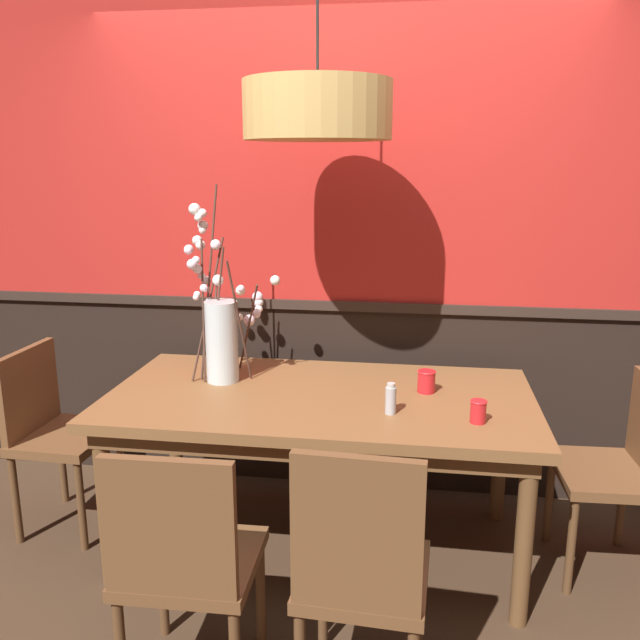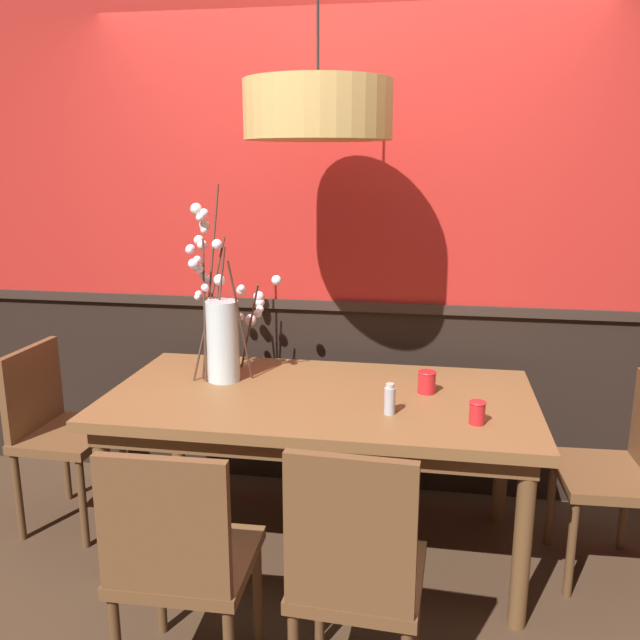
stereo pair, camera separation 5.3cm
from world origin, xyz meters
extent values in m
plane|color=#422D1E|center=(0.00, 0.00, 0.00)|extent=(24.00, 24.00, 0.00)
cube|color=black|center=(0.00, 0.71, 0.50)|extent=(5.16, 0.12, 1.01)
cube|color=#31241E|center=(0.00, 0.70, 1.03)|extent=(5.16, 0.14, 0.05)
cube|color=#B2231E|center=(0.00, 0.71, 1.89)|extent=(5.16, 0.12, 1.77)
cube|color=brown|center=(0.00, 0.00, 0.74)|extent=(1.88, 0.98, 0.05)
cube|color=brown|center=(0.00, 0.00, 0.68)|extent=(1.77, 0.87, 0.08)
cylinder|color=brown|center=(-0.85, -0.40, 0.36)|extent=(0.07, 0.07, 0.72)
cylinder|color=brown|center=(0.85, -0.40, 0.36)|extent=(0.07, 0.07, 0.72)
cylinder|color=brown|center=(-0.85, 0.40, 0.36)|extent=(0.07, 0.07, 0.72)
cylinder|color=brown|center=(0.85, 0.40, 0.36)|extent=(0.07, 0.07, 0.72)
cube|color=brown|center=(-0.31, -0.85, 0.45)|extent=(0.45, 0.45, 0.04)
cube|color=brown|center=(-0.30, -1.04, 0.69)|extent=(0.42, 0.05, 0.45)
cylinder|color=brown|center=(-0.50, -0.66, 0.21)|extent=(0.04, 0.04, 0.43)
cylinder|color=brown|center=(-0.12, -0.65, 0.21)|extent=(0.04, 0.04, 0.43)
cube|color=brown|center=(0.27, -0.83, 0.45)|extent=(0.43, 0.45, 0.04)
cube|color=brown|center=(0.26, -1.03, 0.72)|extent=(0.39, 0.06, 0.49)
cylinder|color=brown|center=(0.11, -0.64, 0.21)|extent=(0.04, 0.04, 0.43)
cylinder|color=brown|center=(0.46, -0.66, 0.21)|extent=(0.04, 0.04, 0.43)
cube|color=brown|center=(0.24, 0.80, 0.45)|extent=(0.43, 0.42, 0.04)
cube|color=brown|center=(0.24, 0.99, 0.68)|extent=(0.40, 0.05, 0.42)
cylinder|color=brown|center=(0.41, 0.62, 0.22)|extent=(0.04, 0.04, 0.43)
cylinder|color=brown|center=(0.05, 0.63, 0.22)|extent=(0.04, 0.04, 0.43)
cylinder|color=brown|center=(0.42, 0.97, 0.22)|extent=(0.04, 0.04, 0.43)
cylinder|color=brown|center=(0.06, 0.98, 0.22)|extent=(0.04, 0.04, 0.43)
cube|color=brown|center=(1.23, 0.03, 0.46)|extent=(0.41, 0.47, 0.04)
cylinder|color=brown|center=(1.08, -0.18, 0.22)|extent=(0.04, 0.04, 0.44)
cylinder|color=brown|center=(1.06, 0.22, 0.22)|extent=(0.04, 0.04, 0.44)
cylinder|color=brown|center=(1.39, 0.23, 0.22)|extent=(0.04, 0.04, 0.44)
cube|color=brown|center=(-1.25, 0.02, 0.47)|extent=(0.41, 0.47, 0.04)
cube|color=brown|center=(-1.43, 0.03, 0.69)|extent=(0.05, 0.43, 0.41)
cylinder|color=brown|center=(-1.08, 0.22, 0.22)|extent=(0.04, 0.04, 0.44)
cylinder|color=brown|center=(-1.09, -0.18, 0.22)|extent=(0.04, 0.04, 0.44)
cylinder|color=brown|center=(-1.41, 0.23, 0.22)|extent=(0.04, 0.04, 0.44)
cylinder|color=brown|center=(-1.42, -0.17, 0.22)|extent=(0.04, 0.04, 0.44)
cube|color=brown|center=(-0.29, 0.84, 0.44)|extent=(0.43, 0.42, 0.04)
cube|color=brown|center=(-0.28, 1.02, 0.70)|extent=(0.39, 0.06, 0.48)
cylinder|color=brown|center=(-0.13, 0.66, 0.21)|extent=(0.04, 0.04, 0.42)
cylinder|color=brown|center=(-0.47, 0.69, 0.21)|extent=(0.04, 0.04, 0.42)
cylinder|color=brown|center=(-0.11, 1.00, 0.21)|extent=(0.04, 0.04, 0.42)
cylinder|color=brown|center=(-0.45, 1.02, 0.21)|extent=(0.04, 0.04, 0.42)
cylinder|color=silver|center=(-0.48, 0.11, 0.95)|extent=(0.15, 0.15, 0.38)
cylinder|color=silver|center=(-0.48, 0.11, 0.81)|extent=(0.13, 0.13, 0.08)
cylinder|color=#472D23|center=(-0.52, 0.12, 1.01)|extent=(0.03, 0.14, 0.49)
sphere|color=white|center=(-0.58, 0.16, 1.25)|extent=(0.03, 0.03, 0.03)
sphere|color=white|center=(-0.55, 0.16, 1.14)|extent=(0.03, 0.03, 0.03)
sphere|color=white|center=(-0.56, 0.12, 1.20)|extent=(0.04, 0.04, 0.04)
sphere|color=white|center=(-0.50, 0.12, 1.01)|extent=(0.05, 0.05, 0.05)
cylinder|color=#472D23|center=(-0.38, 0.21, 1.00)|extent=(0.16, 0.21, 0.46)
sphere|color=white|center=(-0.33, 0.20, 1.07)|extent=(0.04, 0.04, 0.04)
sphere|color=white|center=(-0.33, 0.24, 1.15)|extent=(0.05, 0.05, 0.05)
sphere|color=white|center=(-0.38, 0.24, 1.03)|extent=(0.05, 0.05, 0.05)
sphere|color=white|center=(-0.26, 0.29, 1.22)|extent=(0.05, 0.05, 0.05)
sphere|color=white|center=(-0.33, 0.22, 1.09)|extent=(0.04, 0.04, 0.04)
sphere|color=white|center=(-0.33, 0.24, 1.12)|extent=(0.05, 0.05, 0.05)
cylinder|color=#472D23|center=(-0.56, 0.12, 1.10)|extent=(0.03, 0.11, 0.65)
sphere|color=white|center=(-0.60, 0.15, 1.17)|extent=(0.03, 0.03, 0.03)
sphere|color=white|center=(-0.59, 0.14, 1.29)|extent=(0.04, 0.04, 0.04)
sphere|color=white|center=(-0.60, 0.14, 1.15)|extent=(0.03, 0.03, 0.03)
sphere|color=white|center=(-0.62, 0.12, 1.37)|extent=(0.04, 0.04, 0.04)
sphere|color=white|center=(-0.60, 0.10, 1.32)|extent=(0.05, 0.05, 0.05)
sphere|color=white|center=(-0.58, 0.11, 1.33)|extent=(0.04, 0.04, 0.04)
cylinder|color=#472D23|center=(-0.55, 0.18, 1.22)|extent=(0.07, 0.16, 0.90)
sphere|color=white|center=(-0.59, 0.19, 1.52)|extent=(0.04, 0.04, 0.04)
sphere|color=white|center=(-0.62, 0.21, 1.55)|extent=(0.06, 0.06, 0.06)
sphere|color=white|center=(-0.58, 0.21, 1.54)|extent=(0.04, 0.04, 0.04)
sphere|color=white|center=(-0.57, 0.21, 1.22)|extent=(0.04, 0.04, 0.04)
sphere|color=white|center=(-0.58, 0.23, 1.48)|extent=(0.05, 0.05, 0.05)
sphere|color=white|center=(-0.58, 0.22, 1.46)|extent=(0.03, 0.03, 0.03)
cylinder|color=#472D23|center=(-0.50, 0.13, 1.08)|extent=(0.09, 0.05, 0.62)
sphere|color=white|center=(-0.53, 0.13, 1.11)|extent=(0.03, 0.03, 0.03)
sphere|color=white|center=(-0.51, 0.18, 1.40)|extent=(0.05, 0.05, 0.05)
sphere|color=white|center=(-0.51, 0.18, 1.23)|extent=(0.05, 0.05, 0.05)
cylinder|color=#472D23|center=(-0.55, 0.16, 1.10)|extent=(0.13, 0.18, 0.66)
sphere|color=white|center=(-0.59, 0.20, 1.39)|extent=(0.05, 0.05, 0.05)
sphere|color=white|center=(-0.61, 0.20, 1.41)|extent=(0.05, 0.05, 0.05)
sphere|color=white|center=(-0.66, 0.23, 1.37)|extent=(0.05, 0.05, 0.05)
cylinder|color=#472D23|center=(-0.39, 0.10, 1.06)|extent=(0.08, 0.12, 0.57)
sphere|color=white|center=(-0.36, 0.05, 1.22)|extent=(0.03, 0.03, 0.03)
sphere|color=white|center=(-0.38, 0.09, 1.20)|extent=(0.04, 0.04, 0.04)
sphere|color=white|center=(-0.40, 0.13, 1.07)|extent=(0.04, 0.04, 0.04)
cylinder|color=red|center=(0.47, 0.09, 0.81)|extent=(0.08, 0.08, 0.10)
torus|color=red|center=(0.47, 0.09, 0.86)|extent=(0.08, 0.08, 0.01)
cylinder|color=silver|center=(0.47, 0.09, 0.80)|extent=(0.05, 0.05, 0.05)
cylinder|color=red|center=(0.67, -0.24, 0.81)|extent=(0.06, 0.06, 0.09)
torus|color=red|center=(0.67, -0.24, 0.85)|extent=(0.07, 0.07, 0.01)
cylinder|color=silver|center=(0.67, -0.24, 0.80)|extent=(0.04, 0.04, 0.05)
cylinder|color=#ADADB2|center=(0.32, -0.19, 0.82)|extent=(0.05, 0.05, 0.11)
cylinder|color=beige|center=(0.32, -0.19, 0.89)|extent=(0.03, 0.03, 0.02)
cylinder|color=tan|center=(-0.02, 0.10, 1.97)|extent=(0.62, 0.62, 0.24)
sphere|color=#F9EAB7|center=(-0.02, 0.10, 1.94)|extent=(0.14, 0.14, 0.14)
camera|label=1|loc=(0.41, -2.74, 1.77)|focal=37.08mm
camera|label=2|loc=(0.47, -2.73, 1.77)|focal=37.08mm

